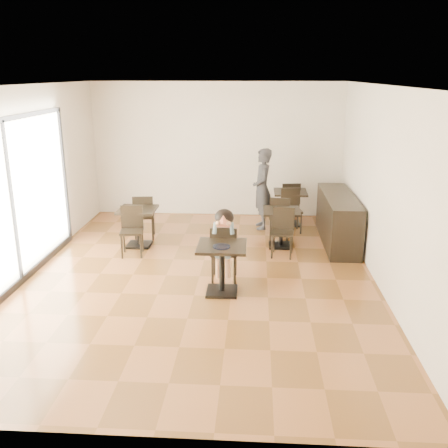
# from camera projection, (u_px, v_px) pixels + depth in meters

# --- Properties ---
(floor) EXTENTS (6.00, 8.00, 0.01)m
(floor) POSITION_uv_depth(u_px,v_px,m) (200.00, 276.00, 8.66)
(floor) COLOR brown
(floor) RESTS_ON ground
(ceiling) EXTENTS (6.00, 8.00, 0.01)m
(ceiling) POSITION_uv_depth(u_px,v_px,m) (197.00, 85.00, 7.72)
(ceiling) COLOR silver
(ceiling) RESTS_ON floor
(wall_back) EXTENTS (6.00, 0.01, 3.20)m
(wall_back) POSITION_uv_depth(u_px,v_px,m) (217.00, 150.00, 12.01)
(wall_back) COLOR white
(wall_back) RESTS_ON floor
(wall_front) EXTENTS (6.00, 0.01, 3.20)m
(wall_front) POSITION_uv_depth(u_px,v_px,m) (146.00, 285.00, 4.37)
(wall_front) COLOR white
(wall_front) RESTS_ON floor
(wall_left) EXTENTS (0.01, 8.00, 3.20)m
(wall_left) POSITION_uv_depth(u_px,v_px,m) (21.00, 184.00, 8.38)
(wall_left) COLOR white
(wall_left) RESTS_ON floor
(wall_right) EXTENTS (0.01, 8.00, 3.20)m
(wall_right) POSITION_uv_depth(u_px,v_px,m) (384.00, 189.00, 8.00)
(wall_right) COLOR white
(wall_right) RESTS_ON floor
(storefront_window) EXTENTS (0.04, 4.50, 2.60)m
(storefront_window) POSITION_uv_depth(u_px,v_px,m) (10.00, 203.00, 7.96)
(storefront_window) COLOR white
(storefront_window) RESTS_ON floor
(child_table) EXTENTS (0.77, 0.77, 0.81)m
(child_table) POSITION_uv_depth(u_px,v_px,m) (222.00, 269.00, 7.90)
(child_table) COLOR black
(child_table) RESTS_ON floor
(child_chair) EXTENTS (0.44, 0.44, 0.97)m
(child_chair) POSITION_uv_depth(u_px,v_px,m) (224.00, 252.00, 8.40)
(child_chair) COLOR black
(child_chair) RESTS_ON floor
(child) EXTENTS (0.44, 0.61, 1.23)m
(child) POSITION_uv_depth(u_px,v_px,m) (224.00, 245.00, 8.37)
(child) COLOR slate
(child) RESTS_ON child_chair
(plate) EXTENTS (0.27, 0.27, 0.02)m
(plate) POSITION_uv_depth(u_px,v_px,m) (221.00, 247.00, 7.68)
(plate) COLOR black
(plate) RESTS_ON child_table
(pizza_slice) EXTENTS (0.28, 0.22, 0.07)m
(pizza_slice) POSITION_uv_depth(u_px,v_px,m) (223.00, 223.00, 8.05)
(pizza_slice) COLOR #E7BA84
(pizza_slice) RESTS_ON child
(adult_patron) EXTENTS (0.52, 0.71, 1.81)m
(adult_patron) POSITION_uv_depth(u_px,v_px,m) (262.00, 189.00, 11.11)
(adult_patron) COLOR #313136
(adult_patron) RESTS_ON floor
(cafe_table_mid) EXTENTS (0.81, 0.81, 0.77)m
(cafe_table_mid) POSITION_uv_depth(u_px,v_px,m) (281.00, 228.00, 10.04)
(cafe_table_mid) COLOR black
(cafe_table_mid) RESTS_ON floor
(cafe_table_left) EXTENTS (0.83, 0.83, 0.78)m
(cafe_table_left) POSITION_uv_depth(u_px,v_px,m) (138.00, 227.00, 10.08)
(cafe_table_left) COLOR black
(cafe_table_left) RESTS_ON floor
(cafe_table_back) EXTENTS (0.84, 0.84, 0.79)m
(cafe_table_back) POSITION_uv_depth(u_px,v_px,m) (290.00, 208.00, 11.50)
(cafe_table_back) COLOR black
(cafe_table_back) RESTS_ON floor
(chair_mid_a) EXTENTS (0.46, 0.46, 0.92)m
(chair_mid_a) POSITION_uv_depth(u_px,v_px,m) (280.00, 217.00, 10.54)
(chair_mid_a) COLOR black
(chair_mid_a) RESTS_ON floor
(chair_mid_b) EXTENTS (0.46, 0.46, 0.92)m
(chair_mid_b) POSITION_uv_depth(u_px,v_px,m) (282.00, 233.00, 9.49)
(chair_mid_b) COLOR black
(chair_mid_b) RESTS_ON floor
(chair_left_a) EXTENTS (0.48, 0.48, 0.94)m
(chair_left_a) POSITION_uv_depth(u_px,v_px,m) (144.00, 216.00, 10.58)
(chair_left_a) COLOR black
(chair_left_a) RESTS_ON floor
(chair_left_b) EXTENTS (0.48, 0.48, 0.94)m
(chair_left_b) POSITION_uv_depth(u_px,v_px,m) (132.00, 232.00, 9.53)
(chair_left_b) COLOR black
(chair_left_b) RESTS_ON floor
(chair_back_a) EXTENTS (0.48, 0.48, 0.95)m
(chair_back_a) POSITION_uv_depth(u_px,v_px,m) (289.00, 202.00, 11.75)
(chair_back_a) COLOR black
(chair_back_a) RESTS_ON floor
(chair_back_b) EXTENTS (0.48, 0.48, 0.95)m
(chair_back_b) POSITION_uv_depth(u_px,v_px,m) (291.00, 211.00, 10.95)
(chair_back_b) COLOR black
(chair_back_b) RESTS_ON floor
(service_counter) EXTENTS (0.60, 2.40, 1.00)m
(service_counter) POSITION_uv_depth(u_px,v_px,m) (338.00, 219.00, 10.25)
(service_counter) COLOR black
(service_counter) RESTS_ON floor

